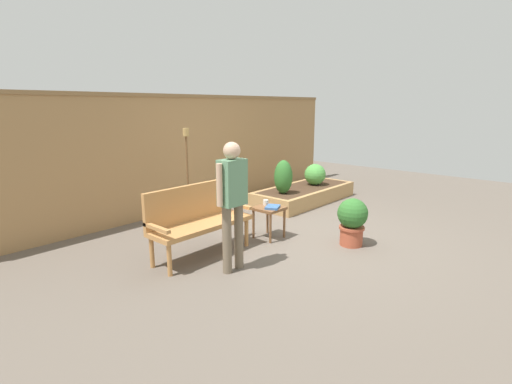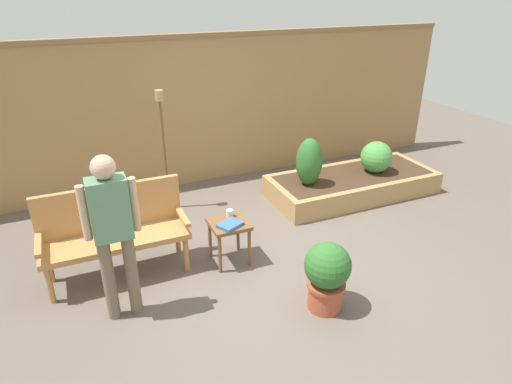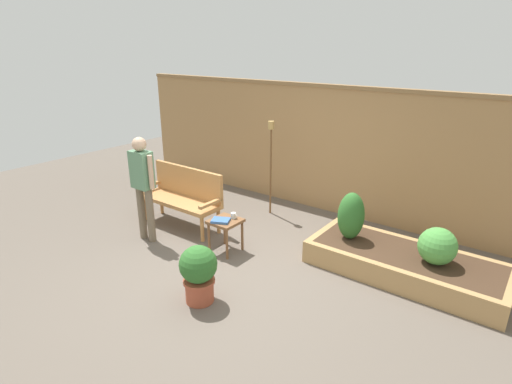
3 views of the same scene
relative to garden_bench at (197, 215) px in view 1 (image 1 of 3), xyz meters
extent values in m
plane|color=#60564C|center=(1.49, -0.64, -0.54)|extent=(14.00, 14.00, 0.00)
cube|color=#A37A4C|center=(1.49, 1.96, 0.51)|extent=(8.40, 0.10, 2.10)
cube|color=olive|center=(1.49, 1.96, 1.59)|extent=(8.40, 0.14, 0.06)
cylinder|color=#B77F47|center=(0.66, 0.08, -0.34)|extent=(0.06, 0.06, 0.40)
cylinder|color=#B77F47|center=(0.66, -0.28, -0.34)|extent=(0.06, 0.06, 0.40)
cylinder|color=#B77F47|center=(-0.66, 0.08, -0.34)|extent=(0.06, 0.06, 0.40)
cylinder|color=#B77F47|center=(-0.66, -0.28, -0.34)|extent=(0.06, 0.06, 0.40)
cube|color=#B77F47|center=(0.00, -0.10, -0.11)|extent=(1.44, 0.48, 0.06)
cube|color=#B77F47|center=(0.00, 0.11, 0.16)|extent=(1.44, 0.06, 0.48)
cube|color=#B77F47|center=(-0.69, -0.10, 0.02)|extent=(0.06, 0.48, 0.04)
cube|color=#B77F47|center=(0.69, -0.10, 0.02)|extent=(0.06, 0.48, 0.04)
cylinder|color=brown|center=(1.30, -0.13, -0.32)|extent=(0.04, 0.04, 0.44)
cylinder|color=brown|center=(1.30, -0.46, -0.32)|extent=(0.04, 0.04, 0.44)
cylinder|color=brown|center=(0.97, -0.13, -0.32)|extent=(0.04, 0.04, 0.44)
cylinder|color=brown|center=(0.97, -0.46, -0.32)|extent=(0.04, 0.04, 0.44)
cube|color=brown|center=(1.14, -0.29, -0.08)|extent=(0.40, 0.40, 0.04)
cylinder|color=silver|center=(1.19, -0.18, -0.02)|extent=(0.08, 0.08, 0.08)
torus|color=silver|center=(1.23, -0.18, -0.02)|extent=(0.06, 0.01, 0.06)
cube|color=#38609E|center=(1.12, -0.37, -0.05)|extent=(0.30, 0.27, 0.03)
cylinder|color=#A84C33|center=(1.68, -1.38, -0.42)|extent=(0.32, 0.32, 0.24)
cylinder|color=#A84C33|center=(1.68, -1.38, -0.28)|extent=(0.36, 0.36, 0.04)
sphere|color=#2D6628|center=(1.68, -1.38, -0.07)|extent=(0.43, 0.43, 0.43)
cube|color=#AD8451|center=(3.35, 0.14, -0.39)|extent=(2.40, 0.09, 0.30)
cube|color=#AD8451|center=(3.35, 1.05, -0.39)|extent=(2.40, 0.09, 0.30)
cube|color=#AD8451|center=(2.20, 0.60, -0.39)|extent=(0.09, 0.82, 0.30)
cube|color=#AD8451|center=(4.51, 0.60, -0.39)|extent=(0.09, 0.82, 0.30)
cube|color=#422D1E|center=(3.35, 0.60, -0.39)|extent=(2.22, 0.82, 0.30)
cylinder|color=brown|center=(2.60, 0.57, -0.21)|extent=(0.04, 0.04, 0.06)
ellipsoid|color=#2D6628|center=(2.60, 0.57, 0.08)|extent=(0.35, 0.35, 0.65)
cylinder|color=brown|center=(3.70, 0.57, -0.21)|extent=(0.04, 0.04, 0.06)
sphere|color=#4C9942|center=(3.70, 0.57, -0.02)|extent=(0.45, 0.45, 0.45)
cylinder|color=brown|center=(0.83, 1.22, 0.19)|extent=(0.03, 0.03, 1.47)
cylinder|color=#AD894C|center=(0.83, 1.22, 0.99)|extent=(0.10, 0.10, 0.13)
cylinder|color=#70604C|center=(0.05, -0.72, -0.13)|extent=(0.11, 0.11, 0.82)
cylinder|color=#70604C|center=(-0.15, -0.72, -0.13)|extent=(0.11, 0.11, 0.82)
cube|color=#5B8966|center=(-0.05, -0.72, 0.55)|extent=(0.32, 0.20, 0.54)
cylinder|color=tan|center=(0.15, -0.72, 0.55)|extent=(0.07, 0.07, 0.49)
cylinder|color=tan|center=(-0.25, -0.72, 0.55)|extent=(0.07, 0.07, 0.49)
sphere|color=tan|center=(-0.05, -0.72, 0.92)|extent=(0.20, 0.20, 0.20)
camera|label=1|loc=(-3.10, -3.80, 1.42)|focal=26.76mm
camera|label=2|loc=(-0.23, -4.13, 2.22)|focal=30.90mm
camera|label=3|loc=(4.59, -4.16, 2.22)|focal=28.67mm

